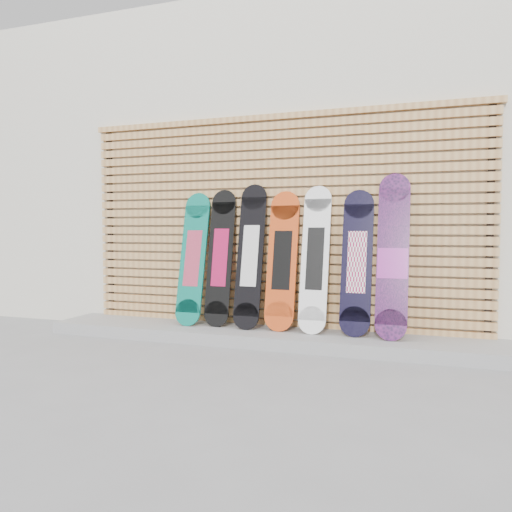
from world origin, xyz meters
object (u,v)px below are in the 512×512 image
object	(u,v)px
snowboard_1	(220,257)
snowboard_3	(282,260)
snowboard_5	(357,262)
snowboard_2	(250,256)
snowboard_4	(315,259)
snowboard_6	(393,256)
snowboard_0	(193,258)

from	to	relation	value
snowboard_1	snowboard_3	bearing A→B (deg)	-0.66
snowboard_1	snowboard_5	size ratio (longest dim) A/B	1.03
snowboard_3	snowboard_5	distance (m)	0.74
snowboard_2	snowboard_3	bearing A→B (deg)	2.19
snowboard_3	snowboard_5	world-z (taller)	snowboard_3
snowboard_4	snowboard_6	bearing A→B (deg)	-2.00
snowboard_2	snowboard_6	world-z (taller)	snowboard_6
snowboard_2	snowboard_3	distance (m)	0.34
snowboard_3	snowboard_2	bearing A→B (deg)	-177.81
snowboard_1	snowboard_2	distance (m)	0.34
snowboard_2	snowboard_1	bearing A→B (deg)	176.54
snowboard_5	snowboard_6	size ratio (longest dim) A/B	0.90
snowboard_0	snowboard_6	distance (m)	2.04
snowboard_2	snowboard_5	bearing A→B (deg)	0.23
snowboard_0	snowboard_2	size ratio (longest dim) A/B	0.95
snowboard_1	snowboard_6	world-z (taller)	snowboard_6
snowboard_2	snowboard_5	xyz separation A→B (m)	(1.07, 0.00, -0.04)
snowboard_0	snowboard_5	size ratio (longest dim) A/B	1.01
snowboard_1	snowboard_2	size ratio (longest dim) A/B	0.97
snowboard_2	snowboard_4	size ratio (longest dim) A/B	1.02
snowboard_6	snowboard_0	bearing A→B (deg)	179.44
snowboard_3	snowboard_5	xyz separation A→B (m)	(0.74, -0.01, -0.00)
snowboard_4	snowboard_5	world-z (taller)	snowboard_4
snowboard_0	snowboard_2	world-z (taller)	snowboard_2
snowboard_0	snowboard_3	world-z (taller)	snowboard_0
snowboard_2	snowboard_6	xyz separation A→B (m)	(1.40, -0.03, 0.02)
snowboard_5	snowboard_6	world-z (taller)	snowboard_6
snowboard_0	snowboard_6	xyz separation A→B (m)	(2.04, -0.02, 0.06)
snowboard_6	snowboard_4	bearing A→B (deg)	178.00
snowboard_1	snowboard_5	bearing A→B (deg)	-0.66
snowboard_5	snowboard_0	bearing A→B (deg)	-179.64
snowboard_3	snowboard_6	size ratio (longest dim) A/B	0.91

